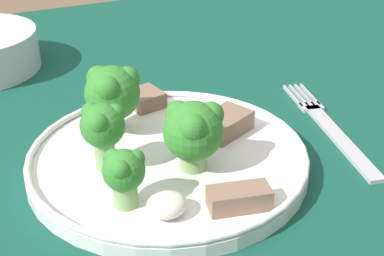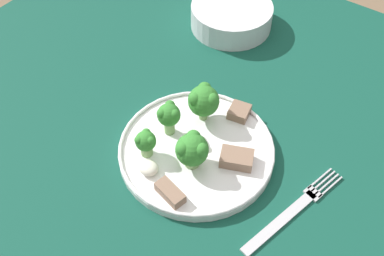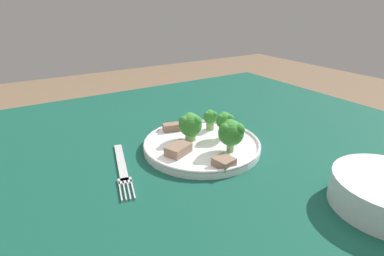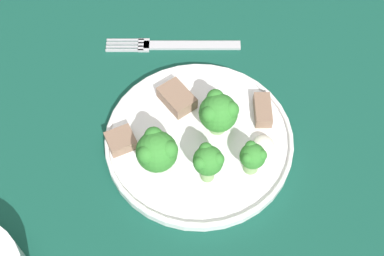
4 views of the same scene
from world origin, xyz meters
TOP-DOWN VIEW (x-y plane):
  - table at (0.00, 0.00)m, footprint 1.16×1.04m
  - dinner_plate at (-0.01, -0.01)m, footprint 0.25×0.25m
  - fork at (0.16, -0.02)m, footprint 0.07×0.20m
  - broccoli_floret_near_rim_left at (-0.07, -0.01)m, footprint 0.04×0.04m
  - broccoli_floret_center_left at (-0.04, 0.05)m, footprint 0.05×0.05m
  - broccoli_floret_back_left at (-0.07, -0.07)m, footprint 0.03×0.03m
  - broccoli_floret_front_left at (0.00, -0.04)m, footprint 0.05×0.05m
  - meat_slice_front_slice at (0.05, 0.00)m, footprint 0.06×0.05m
  - meat_slice_middle_slice at (0.01, -0.11)m, footprint 0.05×0.03m
  - meat_slice_rear_slice at (0.01, 0.08)m, footprint 0.04×0.04m
  - sauce_dollop at (-0.05, -0.09)m, footprint 0.03×0.03m

SIDE VIEW (x-z plane):
  - table at x=0.00m, z-range 0.26..0.96m
  - fork at x=0.16m, z-range 0.70..0.71m
  - dinner_plate at x=-0.01m, z-range 0.70..0.72m
  - meat_slice_rear_slice at x=0.01m, z-range 0.71..0.73m
  - meat_slice_middle_slice at x=0.01m, z-range 0.71..0.73m
  - sauce_dollop at x=-0.05m, z-range 0.71..0.73m
  - meat_slice_front_slice at x=0.05m, z-range 0.71..0.73m
  - broccoli_floret_back_left at x=-0.07m, z-range 0.72..0.77m
  - broccoli_floret_front_left at x=0.00m, z-range 0.72..0.78m
  - broccoli_floret_near_rim_left at x=-0.07m, z-range 0.72..0.78m
  - broccoli_floret_center_left at x=-0.04m, z-range 0.72..0.79m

